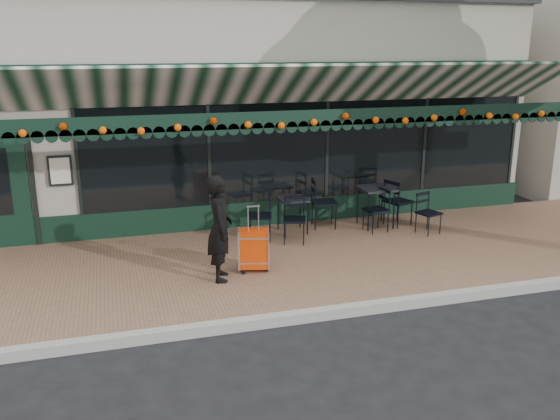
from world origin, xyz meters
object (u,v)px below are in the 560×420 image
object	(u,v)px
chair_b_front	(294,220)
suitcase	(254,249)
cafe_table_a	(376,191)
chair_a_front	(429,213)
chair_b_right	(324,203)
cafe_table_b	(293,202)
woman	(220,228)
chair_a_right	(398,202)
chair_b_left	(260,216)
chair_a_left	(376,210)

from	to	relation	value
chair_b_front	suitcase	bearing A→B (deg)	-113.06
cafe_table_a	chair_a_front	world-z (taller)	cafe_table_a
cafe_table_a	chair_b_right	world-z (taller)	chair_b_right
chair_a_front	chair_b_front	world-z (taller)	chair_b_front
suitcase	cafe_table_b	xyz separation A→B (m)	(1.22, 1.80, 0.24)
cafe_table_b	chair_b_front	size ratio (longest dim) A/B	0.79
woman	suitcase	bearing A→B (deg)	-63.57
chair_a_right	chair_a_front	size ratio (longest dim) A/B	1.19
cafe_table_a	chair_a_right	distance (m)	0.54
chair_a_front	chair_b_front	size ratio (longest dim) A/B	0.93
chair_b_right	chair_b_front	world-z (taller)	chair_b_right
chair_b_left	chair_b_right	distance (m)	1.49
cafe_table_a	chair_b_right	size ratio (longest dim) A/B	0.81
chair_a_left	chair_b_right	bearing A→B (deg)	-130.08
cafe_table_a	chair_b_front	bearing A→B (deg)	-164.79
suitcase	cafe_table_b	bearing A→B (deg)	69.66
cafe_table_a	cafe_table_b	size ratio (longest dim) A/B	1.18
chair_b_left	suitcase	bearing A→B (deg)	-2.41
suitcase	chair_b_right	world-z (taller)	suitcase
woman	chair_b_front	size ratio (longest dim) A/B	1.93
chair_a_left	chair_a_right	size ratio (longest dim) A/B	0.89
suitcase	chair_a_front	distance (m)	3.83
woman	cafe_table_b	bearing A→B (deg)	-33.21
woman	chair_a_left	world-z (taller)	woman
chair_a_left	chair_b_front	bearing A→B (deg)	-90.96
chair_b_right	chair_b_front	bearing A→B (deg)	141.67
chair_b_right	chair_b_front	xyz separation A→B (m)	(-0.86, -0.76, -0.07)
chair_a_right	chair_b_front	world-z (taller)	chair_a_right
chair_b_front	cafe_table_b	bearing A→B (deg)	93.93
chair_a_front	chair_b_left	world-z (taller)	chair_b_left
suitcase	cafe_table_a	world-z (taller)	suitcase
cafe_table_b	chair_a_left	world-z (taller)	chair_a_left
chair_a_front	chair_b_left	size ratio (longest dim) A/B	0.88
chair_a_left	cafe_table_b	bearing A→B (deg)	-112.31
cafe_table_b	chair_a_front	world-z (taller)	chair_a_front
chair_a_front	chair_a_right	bearing A→B (deg)	95.65
suitcase	chair_b_front	world-z (taller)	suitcase
cafe_table_a	cafe_table_b	distance (m)	1.71
woman	chair_b_right	world-z (taller)	woman
woman	chair_b_front	world-z (taller)	woman
woman	cafe_table_a	world-z (taller)	woman
chair_a_right	chair_b_left	size ratio (longest dim) A/B	1.05
chair_a_left	chair_b_right	xyz separation A→B (m)	(-0.87, 0.56, 0.07)
chair_a_front	chair_b_right	bearing A→B (deg)	133.74
cafe_table_b	chair_a_left	xyz separation A→B (m)	(1.57, -0.41, -0.18)
chair_a_front	chair_b_front	xyz separation A→B (m)	(-2.64, 0.21, 0.03)
chair_b_right	woman	bearing A→B (deg)	140.75
chair_a_left	chair_b_front	distance (m)	1.74
suitcase	woman	bearing A→B (deg)	-148.76
woman	chair_b_right	bearing A→B (deg)	-40.61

